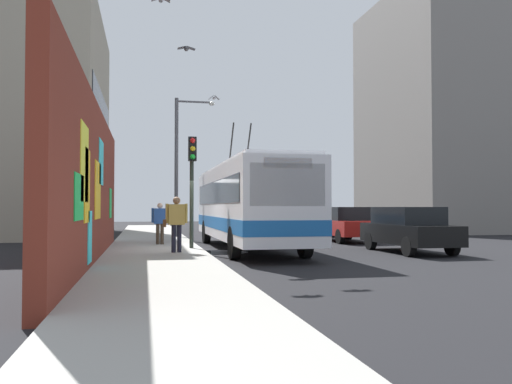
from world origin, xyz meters
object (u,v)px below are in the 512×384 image
object	(u,v)px
parked_car_red	(344,223)
pedestrian_at_curb	(176,219)
parked_car_dark_gray	(308,220)
pedestrian_midblock	(160,220)
traffic_light	(192,172)
street_lamp	(181,157)
parked_car_black	(408,229)
city_bus	(247,203)

from	to	relation	value
parked_car_red	pedestrian_at_curb	size ratio (longest dim) A/B	2.45
parked_car_dark_gray	pedestrian_midblock	size ratio (longest dim) A/B	2.84
traffic_light	street_lamp	distance (m)	7.56
parked_car_black	traffic_light	xyz separation A→B (m)	(1.53, 7.35, 1.95)
city_bus	parked_car_red	xyz separation A→B (m)	(3.43, -5.20, -0.92)
parked_car_black	parked_car_red	world-z (taller)	same
parked_car_red	pedestrian_midblock	distance (m)	8.65
parked_car_black	traffic_light	size ratio (longest dim) A/B	1.11
pedestrian_at_curb	traffic_light	xyz separation A→B (m)	(1.52, -0.63, 1.59)
street_lamp	city_bus	bearing A→B (deg)	-162.65
city_bus	parked_car_black	size ratio (longest dim) A/B	2.62
city_bus	street_lamp	distance (m)	7.18
pedestrian_midblock	parked_car_red	bearing A→B (deg)	-75.58
city_bus	parked_car_dark_gray	size ratio (longest dim) A/B	2.51
city_bus	parked_car_dark_gray	xyz separation A→B (m)	(8.77, -5.20, -0.91)
parked_car_black	street_lamp	size ratio (longest dim) A/B	0.64
city_bus	pedestrian_midblock	size ratio (longest dim) A/B	7.13
traffic_light	parked_car_dark_gray	bearing A→B (deg)	-37.06
parked_car_red	parked_car_black	bearing A→B (deg)	-180.00
traffic_light	city_bus	bearing A→B (deg)	-66.00
parked_car_red	pedestrian_midblock	bearing A→B (deg)	104.42
pedestrian_midblock	pedestrian_at_curb	bearing A→B (deg)	-173.99
parked_car_black	pedestrian_at_curb	bearing A→B (deg)	89.92
pedestrian_midblock	street_lamp	xyz separation A→B (m)	(5.22, -1.14, 2.97)
pedestrian_midblock	city_bus	bearing A→B (deg)	-111.99
city_bus	parked_car_red	bearing A→B (deg)	-56.57
parked_car_black	pedestrian_midblock	xyz separation A→B (m)	(3.77, 8.37, 0.24)
pedestrian_midblock	street_lamp	world-z (taller)	street_lamp
parked_car_red	parked_car_dark_gray	distance (m)	5.34
city_bus	pedestrian_midblock	xyz separation A→B (m)	(1.28, 3.17, -0.67)
parked_car_dark_gray	pedestrian_at_curb	size ratio (longest dim) A/B	2.57
pedestrian_at_curb	street_lamp	world-z (taller)	street_lamp
parked_car_black	parked_car_red	xyz separation A→B (m)	(5.93, 0.00, -0.00)
pedestrian_midblock	pedestrian_at_curb	distance (m)	3.78
pedestrian_midblock	parked_car_dark_gray	bearing A→B (deg)	-48.17
parked_car_black	pedestrian_at_curb	world-z (taller)	pedestrian_at_curb
pedestrian_midblock	traffic_light	xyz separation A→B (m)	(-2.24, -1.02, 1.70)
city_bus	traffic_light	size ratio (longest dim) A/B	2.92
parked_car_black	parked_car_dark_gray	size ratio (longest dim) A/B	0.96
parked_car_dark_gray	traffic_light	bearing A→B (deg)	142.94
parked_car_dark_gray	pedestrian_midblock	bearing A→B (deg)	131.83
parked_car_black	street_lamp	xyz separation A→B (m)	(8.99, 7.23, 3.21)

